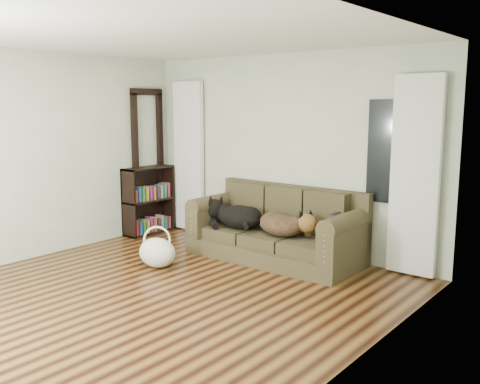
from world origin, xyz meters
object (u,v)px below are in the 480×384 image
Objects in this scene: dog_black_lab at (237,217)px; bookshelf at (149,200)px; tote_bag at (157,254)px; sofa at (274,224)px; dog_shepherd at (284,224)px.

bookshelf is at bearing -167.91° from dog_black_lab.
bookshelf is at bearing 141.19° from tote_bag.
dog_black_lab is at bearing 70.97° from tote_bag.
bookshelf is (-2.29, -0.04, 0.05)m from sofa.
sofa reaches higher than dog_black_lab.
dog_black_lab is 1.17m from tote_bag.
dog_shepherd is (0.73, 0.01, 0.01)m from dog_black_lab.
bookshelf is (-1.75, 0.05, 0.02)m from dog_black_lab.
tote_bag is at bearing -128.29° from sofa.
dog_shepherd is at bearing 44.43° from tote_bag.
tote_bag is at bearing -95.44° from dog_black_lab.
dog_shepherd is at bearing -4.06° from bookshelf.
tote_bag is 0.49× the size of bookshelf.
sofa is 2.29m from bookshelf.
dog_black_lab is at bearing -171.31° from sofa.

